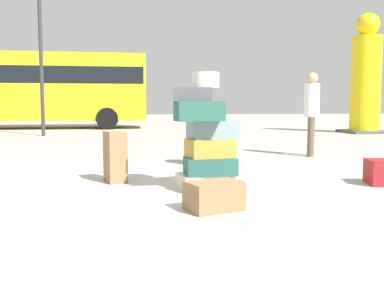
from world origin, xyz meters
TOP-DOWN VIEW (x-y plane):
  - ground_plane at (0.00, 0.00)m, footprint 80.00×80.00m
  - suitcase_tower at (0.36, -0.02)m, footprint 0.81×0.68m
  - suitcase_brown_white_trunk at (0.26, -1.00)m, footprint 0.61×0.50m
  - suitcase_brown_behind_tower at (-0.73, 0.63)m, footprint 0.33×0.37m
  - suitcase_brown_upright_blue at (0.65, 2.08)m, footprint 0.31×0.38m
  - person_bearded_onlooker at (3.02, 2.95)m, footprint 0.30×0.31m
  - yellow_dummy_statue at (7.90, 9.25)m, footprint 1.45×1.45m
  - parked_bus at (-4.46, 14.05)m, footprint 9.23×2.77m

SIDE VIEW (x-z plane):
  - ground_plane at x=0.00m, z-range 0.00..0.00m
  - suitcase_brown_white_trunk at x=0.26m, z-range 0.00..0.28m
  - suitcase_brown_behind_tower at x=-0.73m, z-range 0.00..0.67m
  - suitcase_brown_upright_blue at x=0.65m, z-range 0.00..0.69m
  - suitcase_tower at x=0.36m, z-range -0.10..1.29m
  - person_bearded_onlooker at x=3.02m, z-range 0.16..1.81m
  - parked_bus at x=-4.46m, z-range 0.26..3.41m
  - yellow_dummy_statue at x=7.90m, z-range -0.23..4.04m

